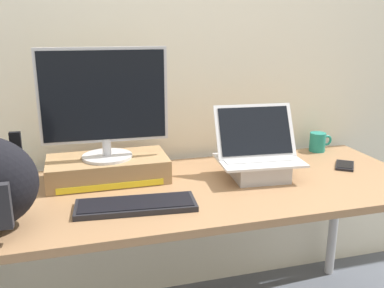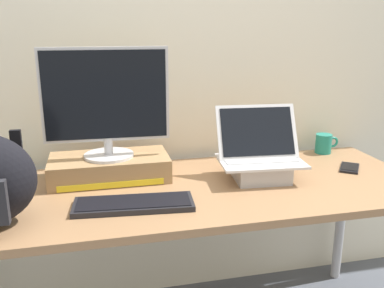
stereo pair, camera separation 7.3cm
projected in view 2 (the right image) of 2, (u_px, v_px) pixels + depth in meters
back_wall at (170, 41)px, 2.00m from camera, size 7.00×0.10×2.60m
desk at (192, 202)px, 1.74m from camera, size 1.93×0.73×0.74m
toner_box_yellow at (110, 168)px, 1.80m from camera, size 0.49×0.25×0.10m
desktop_monitor at (106, 103)px, 1.72m from camera, size 0.51×0.21×0.45m
open_laptop at (260, 163)px, 1.80m from camera, size 0.37×0.27×0.30m
external_keyboard at (134, 204)px, 1.53m from camera, size 0.44×0.19×0.02m
coffee_mug at (324, 144)px, 2.15m from camera, size 0.12×0.08×0.10m
cell_phone at (350, 168)px, 1.93m from camera, size 0.14×0.16×0.01m
plush_toy at (14, 168)px, 1.80m from camera, size 0.09×0.09×0.09m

